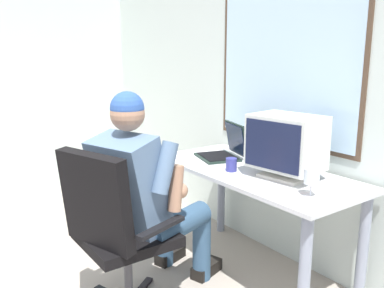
{
  "coord_description": "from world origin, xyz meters",
  "views": [
    {
      "loc": [
        1.81,
        0.08,
        1.48
      ],
      "look_at": [
        -0.15,
        1.48,
        0.94
      ],
      "focal_mm": 38.59,
      "sensor_mm": 36.0,
      "label": 1
    }
  ],
  "objects_px": {
    "desk": "(254,189)",
    "wine_glass": "(312,178)",
    "person_seated": "(147,193)",
    "laptop": "(226,149)",
    "office_chair": "(113,224)",
    "coffee_mug": "(231,165)",
    "crt_monitor": "(286,143)",
    "desk_speaker": "(257,151)"
  },
  "relations": [
    {
      "from": "person_seated",
      "to": "desk_speaker",
      "type": "xyz_separation_m",
      "value": [
        0.08,
        0.82,
        0.16
      ]
    },
    {
      "from": "crt_monitor",
      "to": "laptop",
      "type": "xyz_separation_m",
      "value": [
        -0.59,
        0.03,
        -0.15
      ]
    },
    {
      "from": "coffee_mug",
      "to": "desk",
      "type": "bearing_deg",
      "value": 64.64
    },
    {
      "from": "desk_speaker",
      "to": "coffee_mug",
      "type": "bearing_deg",
      "value": -81.2
    },
    {
      "from": "office_chair",
      "to": "crt_monitor",
      "type": "xyz_separation_m",
      "value": [
        0.34,
        0.98,
        0.39
      ]
    },
    {
      "from": "wine_glass",
      "to": "laptop",
      "type": "bearing_deg",
      "value": 169.35
    },
    {
      "from": "wine_glass",
      "to": "coffee_mug",
      "type": "height_order",
      "value": "wine_glass"
    },
    {
      "from": "desk_speaker",
      "to": "wine_glass",
      "type": "bearing_deg",
      "value": -19.85
    },
    {
      "from": "person_seated",
      "to": "wine_glass",
      "type": "bearing_deg",
      "value": 39.05
    },
    {
      "from": "person_seated",
      "to": "laptop",
      "type": "distance_m",
      "value": 0.79
    },
    {
      "from": "coffee_mug",
      "to": "person_seated",
      "type": "bearing_deg",
      "value": -101.93
    },
    {
      "from": "crt_monitor",
      "to": "wine_glass",
      "type": "xyz_separation_m",
      "value": [
        0.31,
        -0.14,
        -0.12
      ]
    },
    {
      "from": "person_seated",
      "to": "desk_speaker",
      "type": "bearing_deg",
      "value": 84.64
    },
    {
      "from": "desk",
      "to": "wine_glass",
      "type": "xyz_separation_m",
      "value": [
        0.54,
        -0.11,
        0.23
      ]
    },
    {
      "from": "desk",
      "to": "person_seated",
      "type": "relative_size",
      "value": 1.12
    },
    {
      "from": "person_seated",
      "to": "laptop",
      "type": "xyz_separation_m",
      "value": [
        -0.17,
        0.75,
        0.13
      ]
    },
    {
      "from": "laptop",
      "to": "office_chair",
      "type": "bearing_deg",
      "value": -76.45
    },
    {
      "from": "desk",
      "to": "coffee_mug",
      "type": "distance_m",
      "value": 0.23
    },
    {
      "from": "wine_glass",
      "to": "desk_speaker",
      "type": "height_order",
      "value": "desk_speaker"
    },
    {
      "from": "person_seated",
      "to": "wine_glass",
      "type": "distance_m",
      "value": 0.95
    },
    {
      "from": "person_seated",
      "to": "crt_monitor",
      "type": "relative_size",
      "value": 2.84
    },
    {
      "from": "desk_speaker",
      "to": "crt_monitor",
      "type": "bearing_deg",
      "value": -15.52
    },
    {
      "from": "laptop",
      "to": "coffee_mug",
      "type": "bearing_deg",
      "value": -34.42
    },
    {
      "from": "desk",
      "to": "wine_glass",
      "type": "distance_m",
      "value": 0.6
    },
    {
      "from": "laptop",
      "to": "desk_speaker",
      "type": "xyz_separation_m",
      "value": [
        0.25,
        0.07,
        0.02
      ]
    },
    {
      "from": "crt_monitor",
      "to": "wine_glass",
      "type": "relative_size",
      "value": 2.97
    },
    {
      "from": "person_seated",
      "to": "coffee_mug",
      "type": "bearing_deg",
      "value": 78.07
    },
    {
      "from": "crt_monitor",
      "to": "wine_glass",
      "type": "height_order",
      "value": "crt_monitor"
    },
    {
      "from": "desk",
      "to": "person_seated",
      "type": "distance_m",
      "value": 0.73
    },
    {
      "from": "office_chair",
      "to": "crt_monitor",
      "type": "distance_m",
      "value": 1.11
    },
    {
      "from": "office_chair",
      "to": "coffee_mug",
      "type": "xyz_separation_m",
      "value": [
        0.04,
        0.82,
        0.22
      ]
    },
    {
      "from": "crt_monitor",
      "to": "person_seated",
      "type": "bearing_deg",
      "value": -119.89
    },
    {
      "from": "desk",
      "to": "laptop",
      "type": "xyz_separation_m",
      "value": [
        -0.36,
        0.06,
        0.19
      ]
    },
    {
      "from": "coffee_mug",
      "to": "office_chair",
      "type": "bearing_deg",
      "value": -93.13
    },
    {
      "from": "desk",
      "to": "office_chair",
      "type": "distance_m",
      "value": 0.97
    },
    {
      "from": "crt_monitor",
      "to": "desk",
      "type": "bearing_deg",
      "value": -173.62
    },
    {
      "from": "laptop",
      "to": "wine_glass",
      "type": "xyz_separation_m",
      "value": [
        0.89,
        -0.17,
        0.04
      ]
    },
    {
      "from": "desk",
      "to": "laptop",
      "type": "bearing_deg",
      "value": 171.19
    },
    {
      "from": "crt_monitor",
      "to": "coffee_mug",
      "type": "relative_size",
      "value": 5.24
    },
    {
      "from": "office_chair",
      "to": "wine_glass",
      "type": "relative_size",
      "value": 6.5
    },
    {
      "from": "desk",
      "to": "coffee_mug",
      "type": "xyz_separation_m",
      "value": [
        -0.07,
        -0.14,
        0.17
      ]
    },
    {
      "from": "coffee_mug",
      "to": "crt_monitor",
      "type": "bearing_deg",
      "value": 29.39
    }
  ]
}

